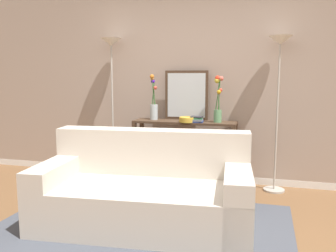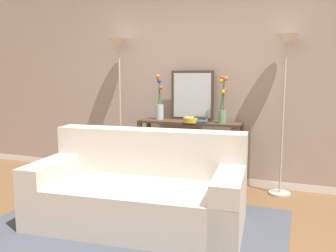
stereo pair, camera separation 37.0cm
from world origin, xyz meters
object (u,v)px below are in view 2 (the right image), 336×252
floor_lamp_right (285,70)px  fruit_bowl (191,120)px  console_table (189,141)px  vase_short_flowers (223,101)px  floor_lamp_left (119,69)px  couch (140,192)px  book_stack (200,120)px  wall_mirror (192,95)px  vase_tall_flowers (160,105)px  book_row_under_console (164,177)px

floor_lamp_right → fruit_bowl: size_ratio=9.37×
console_table → vase_short_flowers: 0.69m
floor_lamp_left → couch: bearing=-55.3°
floor_lamp_left → floor_lamp_right: floor_lamp_left is taller
floor_lamp_right → fruit_bowl: bearing=-172.8°
book_stack → couch: bearing=-101.3°
console_table → wall_mirror: wall_mirror is taller
console_table → floor_lamp_right: size_ratio=0.70×
wall_mirror → fruit_bowl: (0.07, -0.25, -0.29)m
couch → wall_mirror: size_ratio=3.18×
vase_short_flowers → fruit_bowl: vase_short_flowers is taller
vase_tall_flowers → book_row_under_console: bearing=-28.5°
couch → vase_tall_flowers: 1.59m
couch → wall_mirror: bearing=87.2°
floor_lamp_left → wall_mirror: (1.02, 0.11, -0.34)m
console_table → floor_lamp_right: 1.46m
couch → vase_tall_flowers: vase_tall_flowers is taller
book_row_under_console → floor_lamp_left: bearing=177.1°
wall_mirror → vase_tall_flowers: wall_mirror is taller
console_table → book_stack: bearing=-26.6°
vase_short_flowers → book_stack: vase_short_flowers is taller
couch → fruit_bowl: (0.14, 1.22, 0.57)m
wall_mirror → fruit_bowl: size_ratio=3.22×
wall_mirror → book_stack: wall_mirror is taller
book_stack → floor_lamp_left: bearing=174.4°
vase_tall_flowers → book_row_under_console: (0.07, -0.04, -0.98)m
couch → floor_lamp_left: floor_lamp_left is taller
floor_lamp_right → vase_tall_flowers: floor_lamp_right is taller
console_table → floor_lamp_right: (1.14, 0.03, 0.91)m
floor_lamp_right → fruit_bowl: 1.25m
console_table → vase_tall_flowers: bearing=174.8°
vase_tall_flowers → book_stack: 0.63m
console_table → fruit_bowl: 0.32m
floor_lamp_right → fruit_bowl: floor_lamp_right is taller
vase_tall_flowers → couch: bearing=-75.6°
vase_tall_flowers → fruit_bowl: 0.53m
wall_mirror → vase_short_flowers: wall_mirror is taller
console_table → floor_lamp_left: floor_lamp_left is taller
vase_short_flowers → wall_mirror: bearing=160.7°
couch → vase_tall_flowers: size_ratio=3.45×
couch → floor_lamp_right: floor_lamp_right is taller
couch → fruit_bowl: 1.36m
vase_tall_flowers → floor_lamp_left: bearing=-179.4°
floor_lamp_left → vase_tall_flowers: floor_lamp_left is taller
console_table → book_row_under_console: console_table is taller
floor_lamp_left → book_row_under_console: floor_lamp_left is taller
floor_lamp_right → console_table: bearing=-178.3°
vase_tall_flowers → fruit_bowl: bearing=-16.4°
floor_lamp_left → wall_mirror: 1.08m
couch → vase_short_flowers: 1.63m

